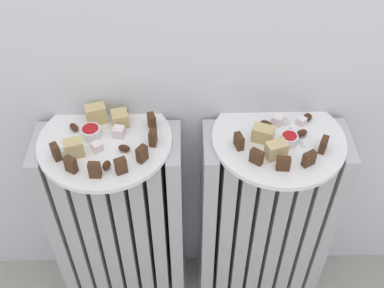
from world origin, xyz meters
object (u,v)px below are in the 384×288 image
radiator_right (264,223)px  jam_bowl_left (91,132)px  radiator_left (120,225)px  plate_left (105,141)px  plate_right (279,139)px  fork (291,130)px  jam_bowl_right (289,139)px

radiator_right → jam_bowl_left: (-0.43, 0.01, 0.35)m
radiator_left → plate_left: plate_left is taller
radiator_right → plate_right: 0.33m
plate_left → fork: bearing=2.8°
plate_right → jam_bowl_left: (-0.43, 0.01, 0.02)m
radiator_right → fork: size_ratio=6.39×
jam_bowl_left → fork: size_ratio=0.46×
plate_left → plate_right: bearing=0.0°
radiator_left → fork: (0.43, 0.02, 0.34)m
radiator_right → jam_bowl_left: jam_bowl_left is taller
plate_left → radiator_right: bearing=0.0°
plate_left → jam_bowl_right: size_ratio=7.67×
jam_bowl_right → fork: bearing=71.6°
plate_left → fork: 0.43m
radiator_right → jam_bowl_left: bearing=178.9°
radiator_right → plate_right: (0.00, -0.00, 0.33)m
fork → radiator_right: bearing=-146.3°
plate_left → jam_bowl_right: bearing=-2.8°
radiator_left → radiator_right: 0.40m
jam_bowl_left → fork: (0.46, 0.01, -0.01)m
jam_bowl_left → fork: jam_bowl_left is taller
plate_left → jam_bowl_left: 0.04m
radiator_left → fork: 0.55m
radiator_left → plate_right: (0.40, -0.00, 0.33)m
radiator_left → plate_left: bearing=-116.6°
jam_bowl_left → jam_bowl_right: (0.45, -0.03, -0.00)m
plate_right → jam_bowl_left: size_ratio=6.85×
radiator_right → plate_right: plate_right is taller
jam_bowl_left → fork: 0.46m
radiator_left → jam_bowl_right: (0.42, -0.02, 0.35)m
plate_right → jam_bowl_left: 0.43m
radiator_left → jam_bowl_right: jam_bowl_right is taller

